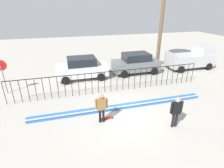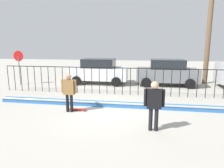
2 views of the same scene
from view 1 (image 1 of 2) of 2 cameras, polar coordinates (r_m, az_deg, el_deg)
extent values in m
plane|color=#ADA89E|center=(10.76, 4.08, -9.49)|extent=(60.00, 60.00, 0.00)
cube|color=#2D6BB7|center=(11.24, 2.95, -7.22)|extent=(11.00, 0.36, 0.22)
cylinder|color=#B2B2B7|center=(11.03, 3.26, -7.19)|extent=(11.00, 0.09, 0.09)
cylinder|color=black|center=(13.20, -31.17, -2.54)|extent=(0.04, 0.04, 1.61)
cylinder|color=black|center=(13.07, -29.22, -2.34)|extent=(0.04, 0.04, 1.61)
cylinder|color=black|center=(12.96, -27.24, -2.14)|extent=(0.04, 0.04, 1.61)
cylinder|color=black|center=(12.86, -25.22, -1.93)|extent=(0.04, 0.04, 1.61)
cylinder|color=black|center=(12.78, -23.18, -1.72)|extent=(0.04, 0.04, 1.61)
cylinder|color=black|center=(12.71, -21.11, -1.50)|extent=(0.04, 0.04, 1.61)
cylinder|color=black|center=(12.67, -19.03, -1.27)|extent=(0.04, 0.04, 1.61)
cylinder|color=black|center=(12.64, -16.93, -1.05)|extent=(0.04, 0.04, 1.61)
cylinder|color=black|center=(12.62, -14.82, -0.82)|extent=(0.04, 0.04, 1.61)
cylinder|color=black|center=(12.63, -12.72, -0.59)|extent=(0.04, 0.04, 1.61)
cylinder|color=black|center=(12.65, -10.62, -0.36)|extent=(0.04, 0.04, 1.61)
cylinder|color=black|center=(12.69, -8.53, -0.13)|extent=(0.04, 0.04, 1.61)
cylinder|color=black|center=(12.74, -6.45, 0.10)|extent=(0.04, 0.04, 1.61)
cylinder|color=black|center=(12.81, -4.40, 0.32)|extent=(0.04, 0.04, 1.61)
cylinder|color=black|center=(12.90, -2.37, 0.54)|extent=(0.04, 0.04, 1.61)
cylinder|color=black|center=(13.01, -0.37, 0.76)|extent=(0.04, 0.04, 1.61)
cylinder|color=black|center=(13.13, 1.60, 0.98)|extent=(0.04, 0.04, 1.61)
cylinder|color=black|center=(13.26, 3.53, 1.18)|extent=(0.04, 0.04, 1.61)
cylinder|color=black|center=(13.41, 5.41, 1.39)|extent=(0.04, 0.04, 1.61)
cylinder|color=black|center=(13.58, 7.26, 1.58)|extent=(0.04, 0.04, 1.61)
cylinder|color=black|center=(13.76, 9.06, 1.77)|extent=(0.04, 0.04, 1.61)
cylinder|color=black|center=(13.95, 10.81, 1.96)|extent=(0.04, 0.04, 1.61)
cylinder|color=black|center=(14.16, 12.51, 2.13)|extent=(0.04, 0.04, 1.61)
cylinder|color=black|center=(14.37, 14.16, 2.30)|extent=(0.04, 0.04, 1.61)
cylinder|color=black|center=(14.60, 15.76, 2.46)|extent=(0.04, 0.04, 1.61)
cylinder|color=black|center=(14.84, 17.31, 2.62)|extent=(0.04, 0.04, 1.61)
cylinder|color=black|center=(15.09, 18.81, 2.77)|extent=(0.04, 0.04, 1.61)
cylinder|color=black|center=(15.35, 20.26, 2.91)|extent=(0.04, 0.04, 1.61)
cylinder|color=black|center=(15.62, 21.67, 3.04)|extent=(0.04, 0.04, 1.61)
cylinder|color=black|center=(15.90, 23.02, 3.17)|extent=(0.04, 0.04, 1.61)
cylinder|color=black|center=(16.19, 24.33, 3.29)|extent=(0.04, 0.04, 1.61)
cube|color=black|center=(12.72, -0.38, 4.02)|extent=(14.00, 0.04, 0.04)
cylinder|color=black|center=(9.86, -3.85, -10.15)|extent=(0.13, 0.13, 0.79)
cylinder|color=black|center=(9.89, -2.76, -10.00)|extent=(0.13, 0.13, 0.79)
cube|color=olive|center=(9.49, -3.40, -6.44)|extent=(0.48, 0.21, 0.65)
sphere|color=#A87A5B|center=(9.27, -3.47, -4.00)|extent=(0.26, 0.26, 0.26)
cylinder|color=olive|center=(9.42, -5.16, -6.49)|extent=(0.10, 0.10, 0.59)
cylinder|color=olive|center=(9.53, -1.68, -6.04)|extent=(0.10, 0.10, 0.59)
cube|color=#A51E19|center=(10.27, -1.88, -10.79)|extent=(0.80, 0.20, 0.02)
cylinder|color=silver|center=(10.41, -0.51, -10.51)|extent=(0.05, 0.03, 0.05)
cylinder|color=silver|center=(10.29, -0.29, -10.96)|extent=(0.05, 0.03, 0.05)
cylinder|color=silver|center=(10.30, -3.46, -10.94)|extent=(0.05, 0.03, 0.05)
cylinder|color=silver|center=(10.18, -3.28, -11.41)|extent=(0.05, 0.03, 0.05)
cylinder|color=black|center=(10.01, 18.88, -10.91)|extent=(0.13, 0.13, 0.81)
cylinder|color=black|center=(10.11, 19.80, -10.68)|extent=(0.13, 0.13, 0.81)
cube|color=black|center=(9.68, 19.93, -7.19)|extent=(0.49, 0.21, 0.67)
sphere|color=tan|center=(9.46, 20.31, -4.77)|extent=(0.26, 0.26, 0.26)
cylinder|color=black|center=(9.51, 18.47, -7.32)|extent=(0.11, 0.11, 0.60)
cylinder|color=black|center=(9.83, 21.39, -6.70)|extent=(0.11, 0.11, 0.60)
cube|color=silver|center=(15.69, -9.52, 4.46)|extent=(4.30, 1.90, 0.90)
cube|color=#1E2328|center=(15.46, -9.72, 7.19)|extent=(2.37, 1.71, 0.66)
cylinder|color=black|center=(16.92, -4.88, 4.52)|extent=(0.68, 0.22, 0.68)
cylinder|color=black|center=(15.17, -3.50, 2.26)|extent=(0.68, 0.22, 0.68)
cylinder|color=black|center=(16.67, -14.80, 3.50)|extent=(0.68, 0.22, 0.68)
cylinder|color=black|center=(14.89, -14.55, 1.08)|extent=(0.68, 0.22, 0.68)
cube|color=slate|center=(16.99, 7.60, 6.08)|extent=(4.30, 1.90, 0.90)
cube|color=#1E2328|center=(16.77, 7.74, 8.62)|extent=(2.36, 1.71, 0.66)
cylinder|color=black|center=(18.54, 10.59, 5.93)|extent=(0.68, 0.22, 0.68)
cylinder|color=black|center=(16.95, 13.33, 3.99)|extent=(0.68, 0.22, 0.68)
cylinder|color=black|center=(17.49, 1.88, 5.24)|extent=(0.68, 0.22, 0.68)
cylinder|color=black|center=(15.79, 3.93, 3.13)|extent=(0.68, 0.22, 0.68)
cube|color=#B7B7BC|center=(19.72, 23.59, 7.08)|extent=(4.70, 1.90, 1.10)
cube|color=#B7B7BC|center=(20.44, 27.26, 9.74)|extent=(1.50, 1.75, 0.80)
cube|color=#B7B7BC|center=(18.21, 18.23, 9.01)|extent=(0.12, 1.75, 0.36)
cylinder|color=black|center=(21.57, 25.18, 6.58)|extent=(0.68, 0.22, 0.68)
cylinder|color=black|center=(20.23, 28.52, 4.91)|extent=(0.68, 0.22, 0.68)
cylinder|color=black|center=(19.67, 17.98, 6.20)|extent=(0.68, 0.22, 0.68)
cylinder|color=black|center=(18.20, 21.15, 4.37)|extent=(0.68, 0.22, 0.68)
cylinder|color=slate|center=(14.82, -31.15, 1.15)|extent=(0.07, 0.07, 2.10)
cylinder|color=red|center=(14.53, -32.02, 5.07)|extent=(0.76, 0.02, 0.76)
cylinder|color=brown|center=(18.84, 15.28, 16.69)|extent=(0.36, 0.36, 7.66)
camera|label=2|loc=(5.74, 64.32, -22.78)|focal=32.43mm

